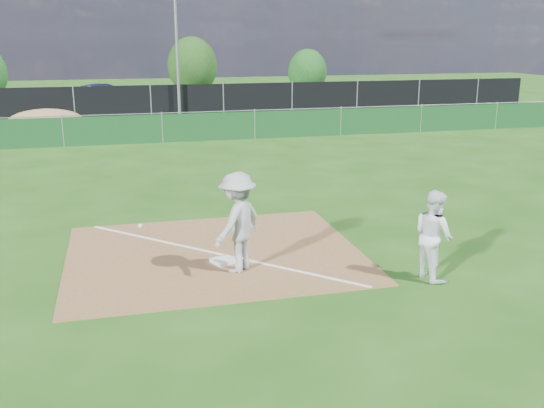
{
  "coord_description": "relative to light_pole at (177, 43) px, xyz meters",
  "views": [
    {
      "loc": [
        -1.75,
        -10.83,
        4.42
      ],
      "look_at": [
        1.24,
        1.0,
        1.0
      ],
      "focal_mm": 40.0,
      "sensor_mm": 36.0,
      "label": 1
    }
  ],
  "objects": [
    {
      "name": "dirt_mound",
      "position": [
        -6.5,
        -4.2,
        -3.42
      ],
      "size": [
        3.38,
        2.6,
        1.17
      ],
      "primitive_type": "ellipsoid",
      "color": "olive",
      "rests_on": "ground"
    },
    {
      "name": "black_fence",
      "position": [
        -1.5,
        0.3,
        -3.1
      ],
      "size": [
        46.0,
        0.04,
        1.8
      ],
      "primitive_type": "cube",
      "color": "black",
      "rests_on": "ground"
    },
    {
      "name": "infield_dirt",
      "position": [
        -1.5,
        -21.7,
        -3.99
      ],
      "size": [
        6.0,
        5.0,
        0.02
      ],
      "primitive_type": "cube",
      "color": "brown",
      "rests_on": "ground"
    },
    {
      "name": "tree_mid",
      "position": [
        2.25,
        12.13,
        -1.78
      ],
      "size": [
        3.64,
        3.64,
        4.32
      ],
      "color": "#382316",
      "rests_on": "ground"
    },
    {
      "name": "green_fence",
      "position": [
        -1.5,
        -7.7,
        -3.4
      ],
      "size": [
        44.0,
        0.05,
        1.2
      ],
      "primitive_type": "cube",
      "color": "#103A18",
      "rests_on": "ground"
    },
    {
      "name": "car_mid",
      "position": [
        -4.04,
        3.98,
        -3.2
      ],
      "size": [
        5.09,
        3.42,
        1.59
      ],
      "primitive_type": "imported",
      "rotation": [
        0.0,
        0.0,
        1.17
      ],
      "color": "black",
      "rests_on": "parking_lot"
    },
    {
      "name": "parking_lot",
      "position": [
        -1.5,
        5.3,
        -4.0
      ],
      "size": [
        46.0,
        9.0,
        0.01
      ],
      "primitive_type": "cube",
      "color": "black",
      "rests_on": "ground"
    },
    {
      "name": "car_right",
      "position": [
        1.68,
        5.36,
        -3.38
      ],
      "size": [
        4.48,
        2.74,
        1.21
      ],
      "primitive_type": "imported",
      "rotation": [
        0.0,
        0.0,
        1.84
      ],
      "color": "black",
      "rests_on": "parking_lot"
    },
    {
      "name": "light_pole",
      "position": [
        0.0,
        0.0,
        0.0
      ],
      "size": [
        0.16,
        0.16,
        8.0
      ],
      "primitive_type": "cylinder",
      "color": "slate",
      "rests_on": "ground"
    },
    {
      "name": "first_base",
      "position": [
        -1.42,
        -22.29,
        -3.94
      ],
      "size": [
        0.52,
        0.52,
        0.08
      ],
      "primitive_type": "cube",
      "rotation": [
        0.0,
        0.0,
        0.42
      ],
      "color": "white",
      "rests_on": "infield_dirt"
    },
    {
      "name": "tree_right",
      "position": [
        10.69,
        10.77,
        -2.24
      ],
      "size": [
        2.89,
        2.89,
        3.43
      ],
      "color": "#382316",
      "rests_on": "ground"
    },
    {
      "name": "runner",
      "position": [
        2.25,
        -23.96,
        -3.15
      ],
      "size": [
        0.75,
        0.91,
        1.7
      ],
      "primitive_type": "imported",
      "rotation": [
        0.0,
        0.0,
        1.71
      ],
      "color": "white",
      "rests_on": "ground"
    },
    {
      "name": "play_at_first",
      "position": [
        -1.2,
        -22.77,
        -3.01
      ],
      "size": [
        2.55,
        1.38,
        1.94
      ],
      "color": "#B6B6B9",
      "rests_on": "infield_dirt"
    },
    {
      "name": "foul_line",
      "position": [
        -1.5,
        -21.7,
        -3.98
      ],
      "size": [
        5.01,
        5.01,
        0.01
      ],
      "primitive_type": "cube",
      "rotation": [
        0.0,
        0.0,
        0.79
      ],
      "color": "white",
      "rests_on": "infield_dirt"
    },
    {
      "name": "car_left",
      "position": [
        -6.35,
        5.42,
        -3.27
      ],
      "size": [
        4.53,
        3.0,
        1.43
      ],
      "primitive_type": "imported",
      "rotation": [
        0.0,
        0.0,
        1.23
      ],
      "color": "#A4A7AC",
      "rests_on": "parking_lot"
    },
    {
      "name": "ground",
      "position": [
        -1.5,
        -12.7,
        -4.0
      ],
      "size": [
        90.0,
        90.0,
        0.0
      ],
      "primitive_type": "plane",
      "color": "#1E4E10",
      "rests_on": "ground"
    }
  ]
}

